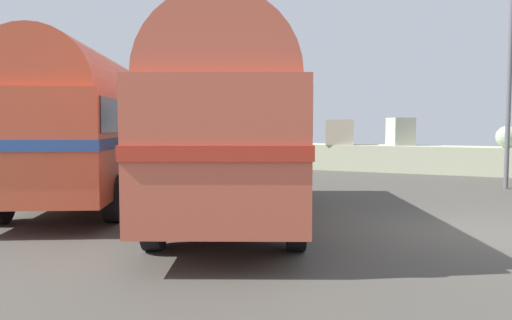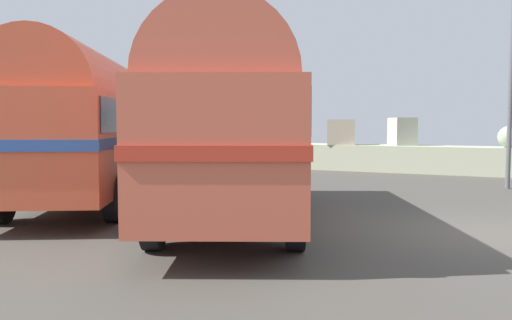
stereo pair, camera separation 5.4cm
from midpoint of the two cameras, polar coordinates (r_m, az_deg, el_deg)
ground at (r=10.15m, az=24.71°, el=-7.60°), size 32.00×26.00×0.02m
breakwater at (r=21.80m, az=25.56°, el=0.31°), size 31.36×1.95×2.48m
vintage_coach at (r=10.55m, az=-2.33°, el=4.34°), size 5.80×8.79×3.70m
second_coach at (r=13.42m, az=-17.80°, el=4.08°), size 6.30×8.65×3.70m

